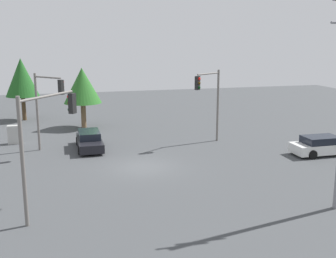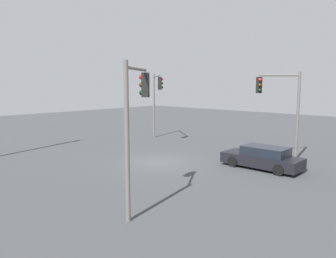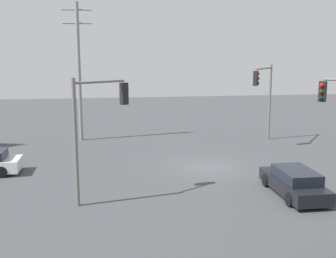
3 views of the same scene
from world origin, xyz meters
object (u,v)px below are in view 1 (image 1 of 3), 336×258
at_px(electrical_cabinet, 15,135).
at_px(sedan_dark, 90,140).
at_px(traffic_signal_cross, 45,131).
at_px(sedan_white, 322,146).
at_px(traffic_signal_aux, 47,100).
at_px(traffic_signal_main, 210,94).

bearing_deg(electrical_cabinet, sedan_dark, -28.62).
bearing_deg(sedan_dark, traffic_signal_cross, 76.28).
xyz_separation_m(sedan_white, traffic_signal_aux, (-19.32, 5.79, 3.29)).
distance_m(sedan_dark, traffic_signal_aux, 4.45).
relative_size(sedan_white, traffic_signal_cross, 0.77).
bearing_deg(sedan_white, traffic_signal_cross, -73.44).
relative_size(sedan_white, electrical_cabinet, 3.09).
xyz_separation_m(traffic_signal_aux, electrical_cabinet, (-2.76, 3.38, -3.21)).
bearing_deg(electrical_cabinet, traffic_signal_main, -14.08).
bearing_deg(traffic_signal_cross, traffic_signal_aux, 38.11).
relative_size(traffic_signal_main, traffic_signal_cross, 0.98).
bearing_deg(traffic_signal_main, electrical_cabinet, -45.72).
xyz_separation_m(sedan_white, traffic_signal_main, (-6.84, 5.35, 3.31)).
relative_size(traffic_signal_cross, electrical_cabinet, 3.99).
bearing_deg(sedan_dark, electrical_cabinet, -28.62).
distance_m(traffic_signal_main, traffic_signal_aux, 12.49).
relative_size(sedan_dark, electrical_cabinet, 3.15).
height_order(sedan_dark, traffic_signal_main, traffic_signal_main).
height_order(sedan_white, traffic_signal_main, traffic_signal_main).
relative_size(sedan_dark, traffic_signal_cross, 0.79).
bearing_deg(sedan_white, traffic_signal_main, -128.02).
relative_size(sedan_dark, traffic_signal_main, 0.80).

